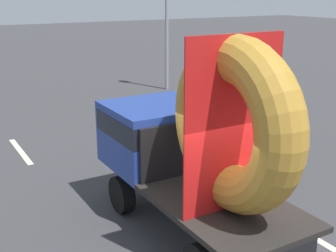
# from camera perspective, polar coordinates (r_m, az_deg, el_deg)

# --- Properties ---
(ground_plane) EXTENTS (120.00, 120.00, 0.00)m
(ground_plane) POSITION_cam_1_polar(r_m,az_deg,el_deg) (8.54, 7.51, -15.72)
(ground_plane) COLOR #38383A
(flatbed_truck) EXTENTS (2.02, 5.02, 3.97)m
(flatbed_truck) POSITION_cam_1_polar(r_m,az_deg,el_deg) (8.40, 3.03, -2.06)
(flatbed_truck) COLOR black
(flatbed_truck) RESTS_ON ground_plane
(traffic_light) EXTENTS (0.42, 0.36, 6.14)m
(traffic_light) POSITION_cam_1_polar(r_m,az_deg,el_deg) (21.20, -0.15, 15.33)
(traffic_light) COLOR gray
(traffic_light) RESTS_ON ground_plane
(lane_dash_left_far) EXTENTS (0.16, 2.47, 0.01)m
(lane_dash_left_far) POSITION_cam_1_polar(r_m,az_deg,el_deg) (13.98, -18.38, -3.08)
(lane_dash_left_far) COLOR beige
(lane_dash_left_far) RESTS_ON ground_plane
(lane_dash_right_far) EXTENTS (0.16, 2.58, 0.01)m
(lane_dash_right_far) POSITION_cam_1_polar(r_m,az_deg,el_deg) (14.34, -2.65, -1.69)
(lane_dash_right_far) COLOR beige
(lane_dash_right_far) RESTS_ON ground_plane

